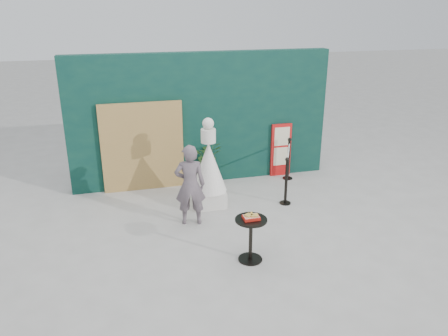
# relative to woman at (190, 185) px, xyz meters

# --- Properties ---
(ground) EXTENTS (60.00, 60.00, 0.00)m
(ground) POSITION_rel_woman_xyz_m (0.70, -1.03, -0.79)
(ground) COLOR #ADAAA5
(ground) RESTS_ON ground
(back_wall) EXTENTS (6.00, 0.30, 3.00)m
(back_wall) POSITION_rel_woman_xyz_m (0.70, 2.12, 0.71)
(back_wall) COLOR #092C29
(back_wall) RESTS_ON ground
(bamboo_fence) EXTENTS (1.80, 0.08, 2.00)m
(bamboo_fence) POSITION_rel_woman_xyz_m (-0.70, 1.91, 0.21)
(bamboo_fence) COLOR tan
(bamboo_fence) RESTS_ON ground
(woman) EXTENTS (0.63, 0.47, 1.58)m
(woman) POSITION_rel_woman_xyz_m (0.00, 0.00, 0.00)
(woman) COLOR #65575E
(woman) RESTS_ON ground
(menu_board) EXTENTS (0.50, 0.07, 1.30)m
(menu_board) POSITION_rel_woman_xyz_m (2.60, 1.92, -0.14)
(menu_board) COLOR red
(menu_board) RESTS_ON ground
(statue) EXTENTS (0.73, 0.73, 1.88)m
(statue) POSITION_rel_woman_xyz_m (0.52, 0.69, -0.02)
(statue) COLOR silver
(statue) RESTS_ON ground
(cafe_table) EXTENTS (0.52, 0.52, 0.75)m
(cafe_table) POSITION_rel_woman_xyz_m (0.69, -1.54, -0.29)
(cafe_table) COLOR black
(cafe_table) RESTS_ON ground
(food_basket) EXTENTS (0.26, 0.19, 0.11)m
(food_basket) POSITION_rel_woman_xyz_m (0.70, -1.54, -0.00)
(food_basket) COLOR #B41C13
(food_basket) RESTS_ON cafe_table
(planter) EXTENTS (0.62, 0.54, 1.05)m
(planter) POSITION_rel_woman_xyz_m (0.76, 1.82, -0.18)
(planter) COLOR brown
(planter) RESTS_ON ground
(stanchion_barrier) EXTENTS (0.84, 1.54, 1.03)m
(stanchion_barrier) POSITION_rel_woman_xyz_m (2.39, 0.99, -0.29)
(stanchion_barrier) COLOR black
(stanchion_barrier) RESTS_ON ground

